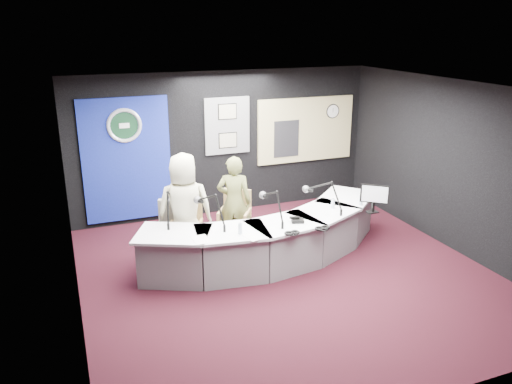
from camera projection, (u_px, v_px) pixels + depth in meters
name	position (u px, v px, depth m)	size (l,w,h in m)	color
ground	(287.00, 274.00, 7.83)	(6.00, 6.00, 0.00)	black
ceiling	(291.00, 89.00, 6.95)	(6.00, 6.00, 0.02)	silver
wall_back	(225.00, 143.00, 10.04)	(6.00, 0.02, 2.80)	black
wall_front	(426.00, 279.00, 4.74)	(6.00, 0.02, 2.80)	black
wall_left	(69.00, 214.00, 6.35)	(0.02, 6.00, 2.80)	black
wall_right	(455.00, 167.00, 8.43)	(0.02, 6.00, 2.80)	black
broadcast_desk	(270.00, 239.00, 8.18)	(4.50, 1.90, 0.75)	silver
backdrop_panel	(127.00, 160.00, 9.41)	(1.60, 0.05, 2.30)	navy
agency_seal	(124.00, 126.00, 9.17)	(0.63, 0.63, 0.07)	silver
seal_center	(124.00, 126.00, 9.17)	(0.48, 0.48, 0.01)	black
pinboard	(227.00, 126.00, 9.92)	(0.90, 0.04, 1.10)	slate
framed_photo_upper	(228.00, 112.00, 9.81)	(0.34, 0.02, 0.27)	gray
framed_photo_lower	(228.00, 140.00, 9.99)	(0.34, 0.02, 0.27)	gray
booth_window_frame	(306.00, 130.00, 10.57)	(2.12, 0.06, 1.32)	tan
booth_glow	(306.00, 130.00, 10.56)	(2.00, 0.02, 1.20)	#FEE5A0
equipment_rack	(286.00, 139.00, 10.44)	(0.55, 0.02, 0.75)	black
wall_clock	(333.00, 111.00, 10.64)	(0.28, 0.28, 0.01)	white
armchair_left	(186.00, 233.00, 8.16)	(0.53, 0.53, 0.95)	tan
armchair_right	(234.00, 217.00, 8.66)	(0.59, 0.59, 1.04)	tan
draped_jacket	(175.00, 220.00, 8.28)	(0.50, 0.10, 0.70)	slate
person_man	(185.00, 208.00, 8.03)	(0.86, 0.56, 1.77)	beige
person_woman	(234.00, 202.00, 8.58)	(0.58, 0.38, 1.59)	brown
computer_monitor	(374.00, 194.00, 8.14)	(0.47, 0.03, 0.32)	black
desk_phone	(298.00, 221.00, 7.84)	(0.19, 0.15, 0.05)	black
headphones_near	(322.00, 228.00, 7.57)	(0.20, 0.20, 0.03)	black
headphones_far	(292.00, 233.00, 7.40)	(0.19, 0.19, 0.03)	black
paper_stack	(201.00, 239.00, 7.21)	(0.22, 0.32, 0.00)	white
notepad	(253.00, 237.00, 7.30)	(0.20, 0.28, 0.00)	white
boom_mic_a	(169.00, 203.00, 7.76)	(0.30, 0.71, 0.60)	black
boom_mic_b	(210.00, 207.00, 7.60)	(0.36, 0.69, 0.60)	black
boom_mic_c	(272.00, 203.00, 7.76)	(0.19, 0.74, 0.60)	black
boom_mic_d	(324.00, 195.00, 8.16)	(0.51, 0.60, 0.60)	black
water_bottles	(304.00, 213.00, 7.99)	(2.35, 0.52, 0.18)	silver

